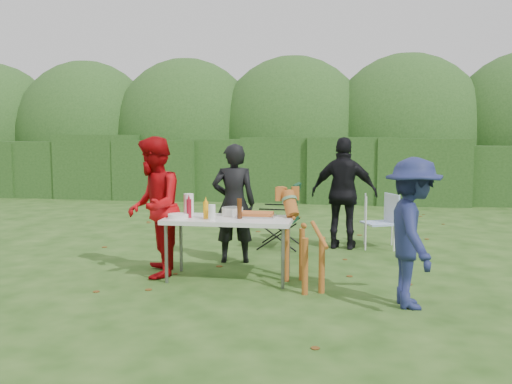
% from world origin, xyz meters
% --- Properties ---
extents(ground, '(80.00, 80.00, 0.00)m').
position_xyz_m(ground, '(0.00, 0.00, 0.00)').
color(ground, '#1E4211').
extents(hedge_row, '(22.00, 1.40, 1.70)m').
position_xyz_m(hedge_row, '(0.00, 8.00, 0.85)').
color(hedge_row, '#23471C').
rests_on(hedge_row, ground).
extents(shrub_backdrop, '(20.00, 2.60, 3.20)m').
position_xyz_m(shrub_backdrop, '(0.00, 9.60, 1.60)').
color(shrub_backdrop, '#3D6628').
rests_on(shrub_backdrop, ground).
extents(folding_table, '(1.50, 0.70, 0.74)m').
position_xyz_m(folding_table, '(0.23, 0.05, 0.69)').
color(folding_table, silver).
rests_on(folding_table, ground).
extents(person_cook, '(0.65, 0.49, 1.60)m').
position_xyz_m(person_cook, '(0.10, 0.94, 0.80)').
color(person_cook, black).
rests_on(person_cook, ground).
extents(person_red_jacket, '(0.85, 0.97, 1.70)m').
position_xyz_m(person_red_jacket, '(-0.70, 0.06, 0.85)').
color(person_red_jacket, '#A9070C').
rests_on(person_red_jacket, ground).
extents(person_black_puffy, '(1.03, 0.54, 1.69)m').
position_xyz_m(person_black_puffy, '(1.56, 2.08, 0.84)').
color(person_black_puffy, black).
rests_on(person_black_puffy, ground).
extents(child, '(0.67, 1.03, 1.50)m').
position_xyz_m(child, '(2.25, -0.64, 0.75)').
color(child, navy).
rests_on(child, ground).
extents(dog, '(0.92, 1.20, 1.07)m').
position_xyz_m(dog, '(1.13, -0.12, 0.53)').
color(dog, '#A15721').
rests_on(dog, ground).
extents(camping_chair, '(0.66, 0.66, 1.00)m').
position_xyz_m(camping_chair, '(0.58, 1.97, 0.50)').
color(camping_chair, '#0F361F').
rests_on(camping_chair, ground).
extents(lawn_chair, '(0.65, 0.65, 0.83)m').
position_xyz_m(lawn_chair, '(2.09, 2.22, 0.42)').
color(lawn_chair, '#5588DE').
rests_on(lawn_chair, ground).
extents(food_tray, '(0.45, 0.30, 0.02)m').
position_xyz_m(food_tray, '(0.53, 0.19, 0.75)').
color(food_tray, '#B7B7BA').
rests_on(food_tray, folding_table).
extents(focaccia_bread, '(0.40, 0.26, 0.04)m').
position_xyz_m(focaccia_bread, '(0.53, 0.19, 0.78)').
color(focaccia_bread, '#CB662D').
rests_on(focaccia_bread, food_tray).
extents(mustard_bottle, '(0.06, 0.06, 0.20)m').
position_xyz_m(mustard_bottle, '(-0.02, -0.05, 0.84)').
color(mustard_bottle, '#FFA613').
rests_on(mustard_bottle, folding_table).
extents(ketchup_bottle, '(0.06, 0.06, 0.22)m').
position_xyz_m(ketchup_bottle, '(-0.23, -0.01, 0.85)').
color(ketchup_bottle, maroon).
rests_on(ketchup_bottle, folding_table).
extents(beer_bottle, '(0.06, 0.06, 0.24)m').
position_xyz_m(beer_bottle, '(0.37, 0.02, 0.86)').
color(beer_bottle, '#47230F').
rests_on(beer_bottle, folding_table).
extents(paper_towel_roll, '(0.12, 0.12, 0.26)m').
position_xyz_m(paper_towel_roll, '(-0.31, 0.21, 0.87)').
color(paper_towel_roll, white).
rests_on(paper_towel_roll, folding_table).
extents(cup_stack, '(0.08, 0.08, 0.18)m').
position_xyz_m(cup_stack, '(0.08, -0.15, 0.83)').
color(cup_stack, white).
rests_on(cup_stack, folding_table).
extents(pasta_bowl, '(0.26, 0.26, 0.10)m').
position_xyz_m(pasta_bowl, '(0.23, 0.25, 0.79)').
color(pasta_bowl, silver).
rests_on(pasta_bowl, folding_table).
extents(plate_stack, '(0.24, 0.24, 0.05)m').
position_xyz_m(plate_stack, '(-0.35, -0.06, 0.77)').
color(plate_stack, white).
rests_on(plate_stack, folding_table).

